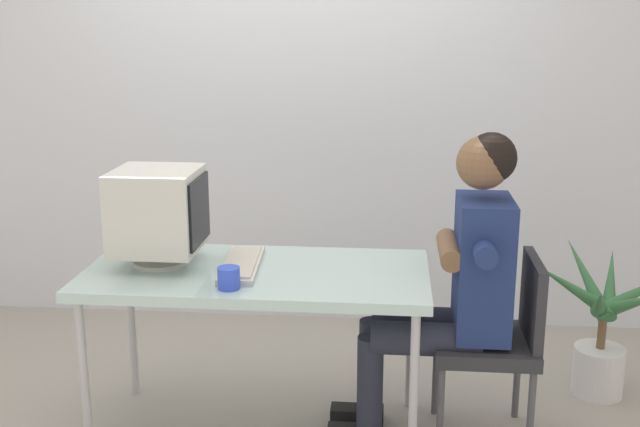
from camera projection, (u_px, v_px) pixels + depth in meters
The scene contains 8 objects.
wall_back at pixel (349, 67), 4.40m from camera, with size 8.00×0.10×3.00m, color silver.
desk at pixel (257, 281), 3.27m from camera, with size 1.44×0.70×0.75m.
crt_monitor at pixel (158, 211), 3.27m from camera, with size 0.36×0.36×0.41m.
keyboard at pixel (242, 264), 3.28m from camera, with size 0.18×0.49×0.03m.
office_chair at pixel (498, 335), 3.28m from camera, with size 0.42×0.42×0.81m.
person_seated at pixel (455, 276), 3.24m from camera, with size 0.75×0.54×1.33m.
potted_plant at pixel (603, 328), 3.70m from camera, with size 0.72×0.68×0.75m.
desk_mug at pixel (229, 278), 3.03m from camera, with size 0.09×0.10×0.09m.
Camera 1 is at (0.56, -3.06, 1.78)m, focal length 43.69 mm.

